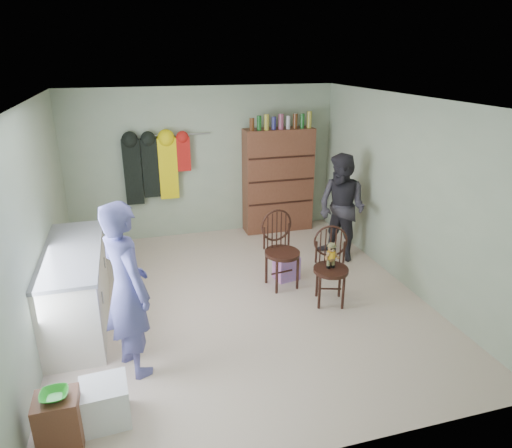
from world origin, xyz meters
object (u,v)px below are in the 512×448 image
object	(u,v)px
counter	(76,288)
chair_far	(280,246)
chair_front	(331,262)
dresser	(278,180)

from	to	relation	value
counter	chair_far	xyz separation A→B (m)	(2.56, 0.28, 0.09)
chair_front	dresser	world-z (taller)	dresser
chair_far	dresser	world-z (taller)	dresser
counter	chair_far	size ratio (longest dim) A/B	1.78
chair_front	counter	bearing A→B (deg)	-168.33
counter	chair_far	world-z (taller)	chair_far
chair_front	chair_far	distance (m)	0.76
counter	dresser	bearing A→B (deg)	35.68
dresser	chair_front	bearing A→B (deg)	-93.85
counter	chair_far	bearing A→B (deg)	6.35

